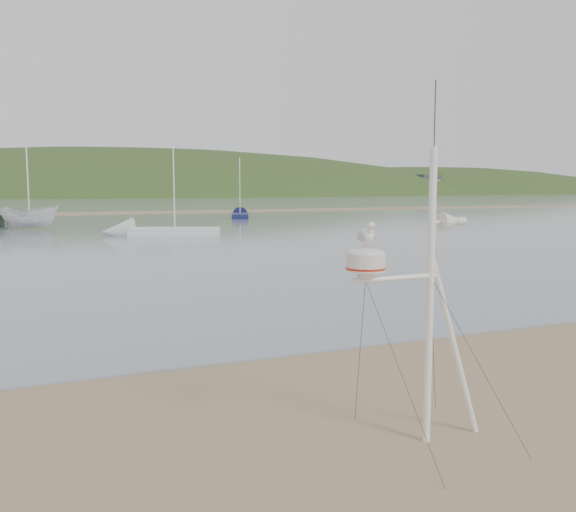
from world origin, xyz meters
name	(u,v)px	position (x,y,z in m)	size (l,w,h in m)	color
ground	(152,483)	(0.00, 0.00, 0.00)	(560.00, 560.00, 0.00)	#866A4D
water	(33,202)	(0.00, 132.00, 0.02)	(560.00, 256.00, 0.04)	slate
sandbar	(38,214)	(0.00, 70.00, 0.07)	(560.00, 7.00, 0.07)	#866A4D
hill_ridge	(85,247)	(18.52, 235.00, -19.70)	(620.00, 180.00, 80.00)	#253B18
far_cottages	(41,184)	(3.00, 196.00, 4.00)	(294.40, 6.30, 8.00)	white
mast_rig	(427,359)	(3.39, -0.31, 1.09)	(2.01, 2.14, 4.53)	white
boat_white	(29,198)	(-0.99, 43.42, 2.39)	(1.77, 1.81, 4.69)	silver
sailboat_blue_far	(240,215)	(19.44, 54.38, 0.30)	(3.73, 6.92, 6.72)	#131B45
sailboat_white_near	(142,231)	(5.80, 34.19, 0.30)	(7.92, 4.40, 7.66)	silver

